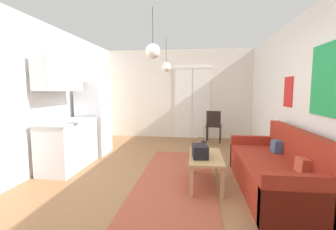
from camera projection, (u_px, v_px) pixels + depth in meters
name	position (u px, v px, depth m)	size (l,w,h in m)	color
ground_plane	(159.00, 190.00, 3.46)	(4.95, 8.02, 0.10)	#8E603D
wall_back	(179.00, 94.00, 7.02)	(4.55, 0.13, 2.65)	silver
wall_right	(325.00, 99.00, 3.05)	(0.12, 7.62, 2.65)	white
wall_left	(18.00, 98.00, 3.58)	(0.12, 7.62, 2.65)	white
area_rug	(176.00, 180.00, 3.71)	(1.21, 3.34, 0.01)	#9E4733
couch	(277.00, 171.00, 3.33)	(0.86, 2.09, 0.89)	maroon
coffee_table	(206.00, 160.00, 3.53)	(0.49, 0.97, 0.45)	tan
bamboo_vase	(204.00, 147.00, 3.65)	(0.08, 0.08, 0.43)	#2D2D33
handbag	(200.00, 151.00, 3.41)	(0.25, 0.33, 0.31)	black
refrigerator	(94.00, 118.00, 5.26)	(0.63, 0.63, 1.62)	white
kitchen_counter	(66.00, 127.00, 4.26)	(0.60, 1.25, 2.02)	silver
accent_chair	(214.00, 124.00, 6.36)	(0.48, 0.46, 0.89)	black
pendant_lamp_near	(153.00, 51.00, 3.43)	(0.22, 0.22, 0.74)	black
pendant_lamp_far	(166.00, 67.00, 5.36)	(0.22, 0.22, 0.78)	black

